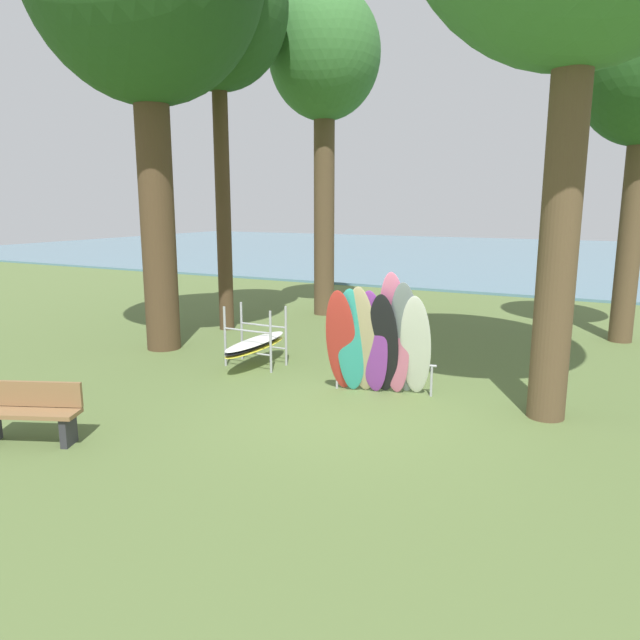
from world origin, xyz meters
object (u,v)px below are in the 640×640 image
Objects in this scene: board_storage_rack at (255,343)px; park_bench at (31,411)px; tree_mid_behind at (217,8)px; leaning_board_pile at (378,342)px; tree_far_left_back at (324,63)px.

park_bench is at bearing -97.34° from board_storage_rack.
tree_mid_behind is 4.51× the size of leaning_board_pile.
tree_mid_behind reaches higher than board_storage_rack.
park_bench is (2.07, -7.48, -7.50)m from tree_mid_behind.
tree_far_left_back is at bearing 66.72° from tree_mid_behind.
board_storage_rack is 1.47× the size of park_bench.
tree_far_left_back is at bearing 93.86° from park_bench.
leaning_board_pile reaches higher than board_storage_rack.
tree_far_left_back is at bearing 123.34° from leaning_board_pile.
park_bench is at bearing -74.55° from tree_mid_behind.
tree_mid_behind is at bearing 105.45° from park_bench.
tree_far_left_back is 4.16× the size of leaning_board_pile.
tree_far_left_back is 4.36× the size of board_storage_rack.
tree_mid_behind reaches higher than leaning_board_pile.
tree_mid_behind is 6.93× the size of park_bench.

